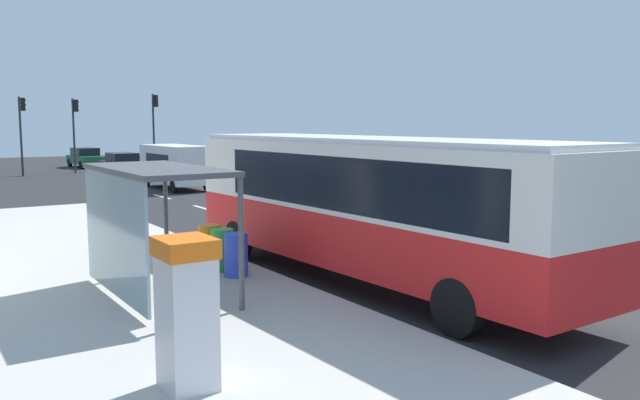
# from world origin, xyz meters

# --- Properties ---
(ground_plane) EXTENTS (56.00, 92.00, 0.04)m
(ground_plane) POSITION_xyz_m (0.00, 14.00, -0.02)
(ground_plane) COLOR #262628
(sidewalk_platform) EXTENTS (6.20, 30.00, 0.18)m
(sidewalk_platform) POSITION_xyz_m (-6.40, 2.00, 0.09)
(sidewalk_platform) COLOR beige
(sidewalk_platform) RESTS_ON ground
(lane_stripe_seg_1) EXTENTS (0.16, 2.20, 0.01)m
(lane_stripe_seg_1) POSITION_xyz_m (0.25, -1.00, 0.01)
(lane_stripe_seg_1) COLOR silver
(lane_stripe_seg_1) RESTS_ON ground
(lane_stripe_seg_2) EXTENTS (0.16, 2.20, 0.01)m
(lane_stripe_seg_2) POSITION_xyz_m (0.25, 4.00, 0.01)
(lane_stripe_seg_2) COLOR silver
(lane_stripe_seg_2) RESTS_ON ground
(lane_stripe_seg_3) EXTENTS (0.16, 2.20, 0.01)m
(lane_stripe_seg_3) POSITION_xyz_m (0.25, 9.00, 0.01)
(lane_stripe_seg_3) COLOR silver
(lane_stripe_seg_3) RESTS_ON ground
(lane_stripe_seg_4) EXTENTS (0.16, 2.20, 0.01)m
(lane_stripe_seg_4) POSITION_xyz_m (0.25, 14.00, 0.01)
(lane_stripe_seg_4) COLOR silver
(lane_stripe_seg_4) RESTS_ON ground
(lane_stripe_seg_5) EXTENTS (0.16, 2.20, 0.01)m
(lane_stripe_seg_5) POSITION_xyz_m (0.25, 19.00, 0.01)
(lane_stripe_seg_5) COLOR silver
(lane_stripe_seg_5) RESTS_ON ground
(lane_stripe_seg_6) EXTENTS (0.16, 2.20, 0.01)m
(lane_stripe_seg_6) POSITION_xyz_m (0.25, 24.00, 0.01)
(lane_stripe_seg_6) COLOR silver
(lane_stripe_seg_6) RESTS_ON ground
(lane_stripe_seg_7) EXTENTS (0.16, 2.20, 0.01)m
(lane_stripe_seg_7) POSITION_xyz_m (0.25, 29.00, 0.01)
(lane_stripe_seg_7) COLOR silver
(lane_stripe_seg_7) RESTS_ON ground
(bus) EXTENTS (2.92, 11.09, 3.21)m
(bus) POSITION_xyz_m (-1.71, 0.43, 1.84)
(bus) COLOR red
(bus) RESTS_ON ground
(white_van) EXTENTS (2.14, 5.25, 2.30)m
(white_van) POSITION_xyz_m (2.20, 22.29, 1.34)
(white_van) COLOR white
(white_van) RESTS_ON ground
(sedan_near) EXTENTS (1.87, 4.42, 1.52)m
(sedan_near) POSITION_xyz_m (2.30, 32.27, 0.79)
(sedan_near) COLOR black
(sedan_near) RESTS_ON ground
(sedan_far) EXTENTS (2.05, 4.50, 1.52)m
(sedan_far) POSITION_xyz_m (2.30, 41.69, 0.79)
(sedan_far) COLOR #195933
(sedan_far) RESTS_ON ground
(ticket_machine) EXTENTS (0.66, 0.76, 1.94)m
(ticket_machine) POSITION_xyz_m (-7.39, -3.30, 1.17)
(ticket_machine) COLOR silver
(ticket_machine) RESTS_ON sidewalk_platform
(recycling_bin_blue) EXTENTS (0.52, 0.52, 0.95)m
(recycling_bin_blue) POSITION_xyz_m (-4.20, 1.87, 0.66)
(recycling_bin_blue) COLOR blue
(recycling_bin_blue) RESTS_ON sidewalk_platform
(recycling_bin_green) EXTENTS (0.52, 0.52, 0.95)m
(recycling_bin_green) POSITION_xyz_m (-4.20, 2.57, 0.66)
(recycling_bin_green) COLOR green
(recycling_bin_green) RESTS_ON sidewalk_platform
(recycling_bin_orange) EXTENTS (0.52, 0.52, 0.95)m
(recycling_bin_orange) POSITION_xyz_m (-4.20, 3.27, 0.66)
(recycling_bin_orange) COLOR orange
(recycling_bin_orange) RESTS_ON sidewalk_platform
(traffic_light_near_side) EXTENTS (0.49, 0.28, 5.49)m
(traffic_light_near_side) POSITION_xyz_m (5.49, 34.82, 3.62)
(traffic_light_near_side) COLOR #2D2D2D
(traffic_light_near_side) RESTS_ON ground
(traffic_light_far_side) EXTENTS (0.49, 0.28, 5.16)m
(traffic_light_far_side) POSITION_xyz_m (-3.10, 35.62, 3.42)
(traffic_light_far_side) COLOR #2D2D2D
(traffic_light_far_side) RESTS_ON ground
(traffic_light_median) EXTENTS (0.49, 0.28, 5.13)m
(traffic_light_median) POSITION_xyz_m (0.40, 36.42, 3.40)
(traffic_light_median) COLOR #2D2D2D
(traffic_light_median) RESTS_ON ground
(bus_shelter) EXTENTS (1.80, 4.00, 2.50)m
(bus_shelter) POSITION_xyz_m (-6.41, 1.38, 2.10)
(bus_shelter) COLOR #4C4C51
(bus_shelter) RESTS_ON sidewalk_platform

